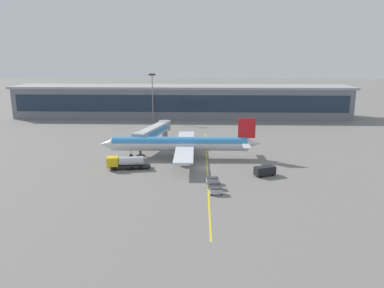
# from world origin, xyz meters

# --- Properties ---
(ground_plane) EXTENTS (700.00, 700.00, 0.00)m
(ground_plane) POSITION_xyz_m (0.00, 0.00, 0.00)
(ground_plane) COLOR slate
(apron_lead_in_line) EXTENTS (1.09, 80.00, 0.01)m
(apron_lead_in_line) POSITION_xyz_m (0.60, 2.00, 0.00)
(apron_lead_in_line) COLOR yellow
(apron_lead_in_line) RESTS_ON ground_plane
(terminal_building) EXTENTS (153.51, 20.47, 14.28)m
(terminal_building) POSITION_xyz_m (-10.69, 79.81, 7.16)
(terminal_building) COLOR slate
(terminal_building) RESTS_ON ground_plane
(main_airliner) EXTENTS (44.78, 35.64, 11.24)m
(main_airliner) POSITION_xyz_m (-6.70, 9.17, 4.05)
(main_airliner) COLOR silver
(main_airliner) RESTS_ON ground_plane
(jet_bridge) EXTENTS (9.08, 23.19, 6.75)m
(jet_bridge) POSITION_xyz_m (-15.71, 21.06, 5.06)
(jet_bridge) COLOR #B2B7BC
(jet_bridge) RESTS_ON ground_plane
(fuel_tanker) EXTENTS (11.05, 4.07, 3.25)m
(fuel_tanker) POSITION_xyz_m (-19.90, -1.64, 1.75)
(fuel_tanker) COLOR #232326
(fuel_tanker) RESTS_ON ground_plane
(crew_van) EXTENTS (5.42, 3.89, 2.30)m
(crew_van) POSITION_xyz_m (14.22, -5.78, 1.31)
(crew_van) COLOR black
(crew_van) RESTS_ON ground_plane
(baggage_cart_0) EXTENTS (2.80, 1.87, 1.48)m
(baggage_cart_0) POSITION_xyz_m (2.35, -18.12, 0.78)
(baggage_cart_0) COLOR #B2B7BC
(baggage_cart_0) RESTS_ON ground_plane
(baggage_cart_1) EXTENTS (2.80, 1.87, 1.48)m
(baggage_cart_1) POSITION_xyz_m (2.01, -14.94, 0.78)
(baggage_cart_1) COLOR #595B60
(baggage_cart_1) RESTS_ON ground_plane
(baggage_cart_2) EXTENTS (2.80, 1.87, 1.48)m
(baggage_cart_2) POSITION_xyz_m (1.68, -11.76, 0.78)
(baggage_cart_2) COLOR #B2B7BC
(baggage_cart_2) RESTS_ON ground_plane
(apron_light_mast_0) EXTENTS (2.80, 0.50, 20.27)m
(apron_light_mast_0) POSITION_xyz_m (-22.58, 67.85, 12.06)
(apron_light_mast_0) COLOR gray
(apron_light_mast_0) RESTS_ON ground_plane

